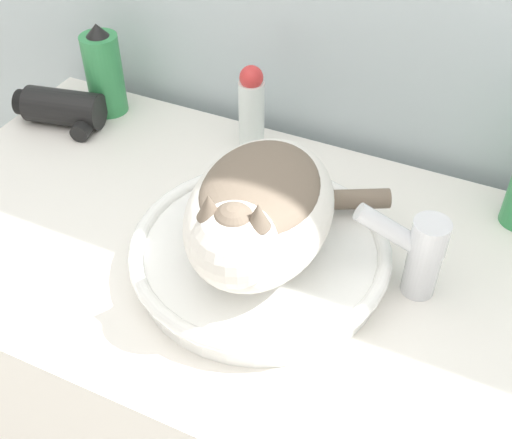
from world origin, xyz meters
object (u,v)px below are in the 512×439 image
Objects in this scene: deodorant_stick at (251,109)px; hair_dryer at (66,109)px; spray_bottle_trigger at (104,72)px; cat at (258,209)px; faucet at (419,252)px.

deodorant_stick is 0.34m from hair_dryer.
spray_bottle_trigger reaches higher than hair_dryer.
cat reaches higher than faucet.
cat is 2.33× the size of faucet.
spray_bottle_trigger is at bearing -32.12° from faucet.
cat is at bearing 145.39° from hair_dryer.
faucet reaches higher than hair_dryer.
cat is at bearing -62.97° from deodorant_stick.
cat reaches higher than deodorant_stick.
cat is 1.86× the size of spray_bottle_trigger.
hair_dryer is at bearing -121.23° from spray_bottle_trigger.
deodorant_stick is at bearing -0.00° from spray_bottle_trigger.
faucet is at bearing -31.30° from deodorant_stick.
cat reaches higher than hair_dryer.
deodorant_stick is at bearing -45.49° from faucet.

